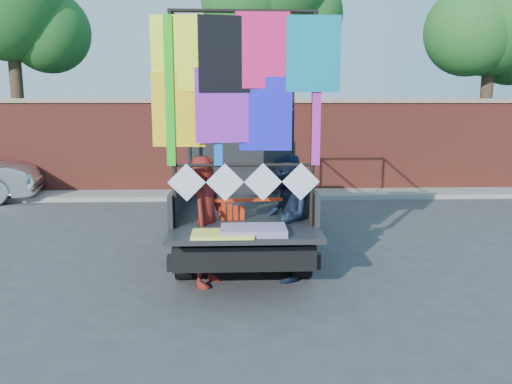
{
  "coord_description": "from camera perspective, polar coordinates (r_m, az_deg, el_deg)",
  "views": [
    {
      "loc": [
        -0.16,
        -6.92,
        2.49
      ],
      "look_at": [
        0.13,
        -0.05,
        1.26
      ],
      "focal_mm": 35.0,
      "sensor_mm": 36.0,
      "label": 1
    }
  ],
  "objects": [
    {
      "name": "ground",
      "position": [
        7.35,
        -1.08,
        -9.64
      ],
      "size": [
        90.0,
        90.0,
        0.0
      ],
      "primitive_type": "plane",
      "color": "#38383A",
      "rests_on": "ground"
    },
    {
      "name": "brick_wall",
      "position": [
        13.97,
        -1.79,
        5.36
      ],
      "size": [
        30.0,
        0.45,
        2.61
      ],
      "color": "maroon",
      "rests_on": "ground"
    },
    {
      "name": "curb",
      "position": [
        13.44,
        -1.73,
        -0.28
      ],
      "size": [
        30.0,
        1.2,
        0.12
      ],
      "primitive_type": "cube",
      "color": "gray",
      "rests_on": "ground"
    },
    {
      "name": "tree_left",
      "position": [
        16.52,
        -26.32,
        18.28
      ],
      "size": [
        4.2,
        3.3,
        7.05
      ],
      "color": "#38281C",
      "rests_on": "ground"
    },
    {
      "name": "tree_right",
      "position": [
        17.04,
        25.54,
        16.82
      ],
      "size": [
        4.2,
        3.3,
        6.62
      ],
      "color": "#38281C",
      "rests_on": "ground"
    },
    {
      "name": "pickup_truck",
      "position": [
        9.29,
        -1.7,
        0.36
      ],
      "size": [
        2.28,
        5.74,
        3.61
      ],
      "color": "black",
      "rests_on": "ground"
    },
    {
      "name": "woman",
      "position": [
        6.84,
        -5.65,
        -3.35
      ],
      "size": [
        0.63,
        0.76,
        1.8
      ],
      "primitive_type": "imported",
      "rotation": [
        0.0,
        0.0,
        1.21
      ],
      "color": "maroon",
      "rests_on": "ground"
    },
    {
      "name": "man",
      "position": [
        7.03,
        3.36,
        -2.96
      ],
      "size": [
        0.76,
        0.93,
        1.79
      ],
      "primitive_type": "imported",
      "rotation": [
        0.0,
        0.0,
        -1.66
      ],
      "color": "#131E31",
      "rests_on": "ground"
    },
    {
      "name": "streamer_bundle",
      "position": [
        6.88,
        -2.0,
        -2.58
      ],
      "size": [
        1.0,
        0.13,
        0.69
      ],
      "color": "red",
      "rests_on": "ground"
    }
  ]
}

